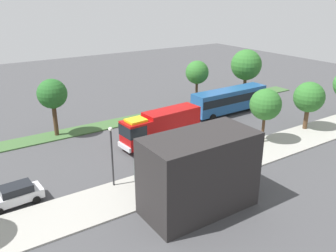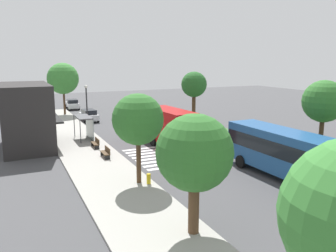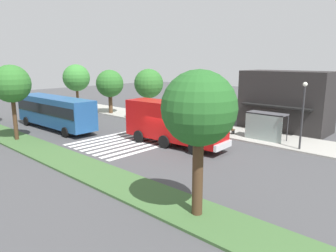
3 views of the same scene
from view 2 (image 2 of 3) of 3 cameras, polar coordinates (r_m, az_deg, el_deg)
The scene contains 19 objects.
ground_plane at distance 34.27m, azimuth 1.40°, elevation -3.24°, with size 120.00×120.00×0.00m, color #424244.
sidewalk at distance 31.47m, azimuth -13.01°, elevation -4.70°, with size 60.00×5.10×0.14m, color #9E9B93.
median_strip at distance 38.21m, azimuth 11.77°, elevation -1.86°, with size 60.00×3.00×0.14m, color #3D6033.
crosswalk at distance 31.75m, azimuth 3.78°, elevation -4.41°, with size 6.75×11.11×0.01m.
fire_truck at distance 34.43m, azimuth -0.96°, elevation 0.39°, with size 9.77×3.15×3.73m.
parked_car_west at distance 48.68m, azimuth -13.09°, elevation 1.78°, with size 4.39×2.21×1.65m.
parked_car_mid at distance 61.36m, azimuth -15.68°, elevation 3.56°, with size 4.55×2.28×1.71m.
transit_bus at distance 25.29m, azimuth 20.30°, elevation -4.31°, with size 11.91×3.02×3.46m.
bus_stop_shelter at distance 37.06m, azimuth -13.48°, elevation 0.54°, with size 3.50×1.40×2.46m.
bench_near_shelter at distance 33.50m, azimuth -11.98°, elevation -2.77°, with size 1.60×0.50×0.90m.
bench_west_of_shelter at distance 29.99m, azimuth -10.33°, elevation -4.34°, with size 1.60×0.50×0.90m.
street_lamp at distance 40.43m, azimuth -13.41°, elevation 3.57°, with size 0.36×0.36×5.45m.
storefront_building at distance 35.57m, azimuth -22.58°, elevation 1.53°, with size 8.79×5.19×6.19m.
sidewalk_tree_west at distance 16.06m, azimuth 4.44°, elevation -4.59°, with size 3.70×3.70×5.89m.
sidewalk_tree_center at distance 22.77m, azimuth -5.04°, elevation 1.07°, with size 3.46×3.46×6.14m.
sidewalk_tree_east at distance 54.59m, azimuth -17.14°, elevation 7.58°, with size 4.72×4.72×7.84m.
median_tree_west at distance 29.66m, azimuth 24.58°, elevation 3.70°, with size 3.35×3.35×6.76m.
median_tree_center at distance 45.92m, azimuth 4.37°, elevation 6.86°, with size 3.40×3.40×6.76m.
fire_hydrant at distance 23.49m, azimuth -3.25°, elevation -8.80°, with size 0.28×0.28×0.70m, color gold.
Camera 2 is at (-29.71, 14.84, 8.47)m, focal length 36.50 mm.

